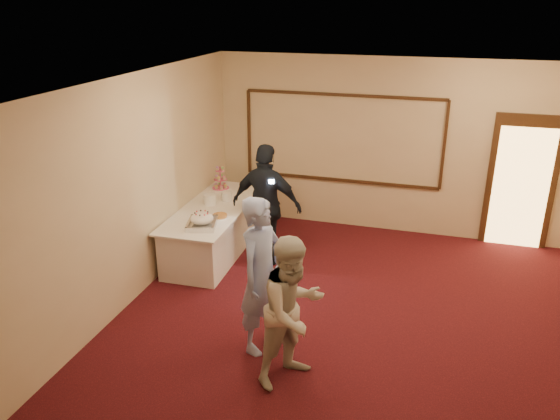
% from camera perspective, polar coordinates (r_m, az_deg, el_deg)
% --- Properties ---
extents(floor, '(7.00, 7.00, 0.00)m').
position_cam_1_polar(floor, '(6.92, 7.24, -13.03)').
color(floor, black).
rests_on(floor, ground).
extents(room_walls, '(6.04, 7.04, 3.02)m').
position_cam_1_polar(room_walls, '(6.01, 8.13, 3.10)').
color(room_walls, beige).
rests_on(room_walls, floor).
extents(wall_molding, '(3.45, 0.04, 1.55)m').
position_cam_1_polar(wall_molding, '(9.55, 6.50, 7.41)').
color(wall_molding, black).
rests_on(wall_molding, room_walls).
extents(doorway, '(1.05, 0.07, 2.20)m').
position_cam_1_polar(doorway, '(9.63, 23.87, 2.58)').
color(doorway, black).
rests_on(doorway, floor).
extents(buffet_table, '(1.04, 2.55, 0.77)m').
position_cam_1_polar(buffet_table, '(8.88, -6.77, -1.98)').
color(buffet_table, white).
rests_on(buffet_table, floor).
extents(pavlova_tray, '(0.52, 0.60, 0.21)m').
position_cam_1_polar(pavlova_tray, '(8.00, -8.16, -1.09)').
color(pavlova_tray, '#B0B3B7').
rests_on(pavlova_tray, buffet_table).
extents(cupcake_stand, '(0.29, 0.29, 0.43)m').
position_cam_1_polar(cupcake_stand, '(9.53, -6.25, 3.16)').
color(cupcake_stand, '#D55286').
rests_on(cupcake_stand, buffet_table).
extents(plate_stack_a, '(0.21, 0.21, 0.17)m').
position_cam_1_polar(plate_stack_a, '(8.83, -7.34, 1.14)').
color(plate_stack_a, white).
rests_on(plate_stack_a, buffet_table).
extents(plate_stack_b, '(0.18, 0.18, 0.15)m').
position_cam_1_polar(plate_stack_b, '(8.96, -5.59, 1.45)').
color(plate_stack_b, white).
rests_on(plate_stack_b, buffet_table).
extents(tart, '(0.25, 0.25, 0.05)m').
position_cam_1_polar(tart, '(8.29, -6.29, -0.64)').
color(tart, white).
rests_on(tart, buffet_table).
extents(man, '(0.63, 0.79, 1.88)m').
position_cam_1_polar(man, '(6.23, -1.91, -6.86)').
color(man, '#9FB4F6').
rests_on(man, floor).
extents(woman, '(0.97, 1.02, 1.67)m').
position_cam_1_polar(woman, '(5.79, 1.35, -10.47)').
color(woman, beige).
rests_on(woman, floor).
extents(guest, '(1.14, 0.55, 1.89)m').
position_cam_1_polar(guest, '(8.25, -1.41, 0.50)').
color(guest, black).
rests_on(guest, floor).
extents(camera_flash, '(0.07, 0.04, 0.05)m').
position_cam_1_polar(camera_flash, '(7.92, -0.90, 2.99)').
color(camera_flash, white).
rests_on(camera_flash, guest).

